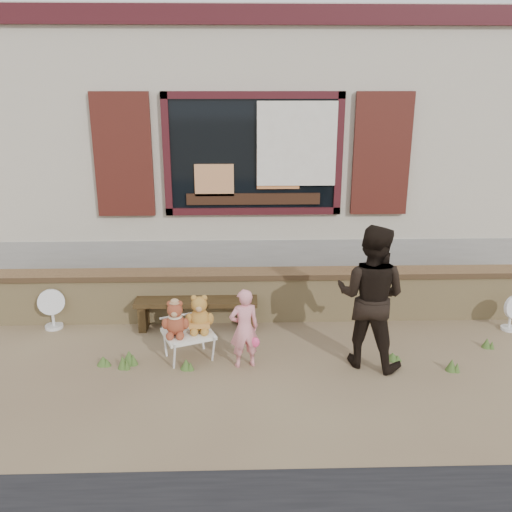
{
  "coord_description": "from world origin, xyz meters",
  "views": [
    {
      "loc": [
        -0.18,
        -5.65,
        3.0
      ],
      "look_at": [
        0.0,
        0.6,
        1.0
      ],
      "focal_mm": 38.0,
      "sensor_mm": 36.0,
      "label": 1
    }
  ],
  "objects_px": {
    "bench": "(197,307)",
    "teddy_bear_left": "(175,318)",
    "teddy_bear_right": "(200,312)",
    "child": "(244,328)",
    "folding_chair": "(188,335)",
    "adult": "(371,297)"
  },
  "relations": [
    {
      "from": "bench",
      "to": "teddy_bear_left",
      "type": "distance_m",
      "value": 0.9
    },
    {
      "from": "teddy_bear_left",
      "to": "teddy_bear_right",
      "type": "bearing_deg",
      "value": -0.0
    },
    {
      "from": "teddy_bear_left",
      "to": "teddy_bear_right",
      "type": "distance_m",
      "value": 0.28
    },
    {
      "from": "bench",
      "to": "child",
      "type": "xyz_separation_m",
      "value": [
        0.6,
        -0.99,
        0.17
      ]
    },
    {
      "from": "bench",
      "to": "child",
      "type": "distance_m",
      "value": 1.17
    },
    {
      "from": "folding_chair",
      "to": "teddy_bear_right",
      "type": "height_order",
      "value": "teddy_bear_right"
    },
    {
      "from": "teddy_bear_left",
      "to": "child",
      "type": "xyz_separation_m",
      "value": [
        0.76,
        -0.13,
        -0.08
      ]
    },
    {
      "from": "teddy_bear_right",
      "to": "adult",
      "type": "relative_size",
      "value": 0.27
    },
    {
      "from": "bench",
      "to": "child",
      "type": "bearing_deg",
      "value": -58.21
    },
    {
      "from": "bench",
      "to": "teddy_bear_right",
      "type": "xyz_separation_m",
      "value": [
        0.1,
        -0.75,
        0.26
      ]
    },
    {
      "from": "folding_chair",
      "to": "adult",
      "type": "xyz_separation_m",
      "value": [
        2.0,
        -0.16,
        0.51
      ]
    },
    {
      "from": "folding_chair",
      "to": "child",
      "type": "relative_size",
      "value": 0.73
    },
    {
      "from": "bench",
      "to": "folding_chair",
      "type": "distance_m",
      "value": 0.8
    },
    {
      "from": "folding_chair",
      "to": "child",
      "type": "xyz_separation_m",
      "value": [
        0.63,
        -0.19,
        0.16
      ]
    },
    {
      "from": "teddy_bear_right",
      "to": "adult",
      "type": "height_order",
      "value": "adult"
    },
    {
      "from": "bench",
      "to": "teddy_bear_right",
      "type": "distance_m",
      "value": 0.8
    },
    {
      "from": "adult",
      "to": "folding_chair",
      "type": "bearing_deg",
      "value": 23.69
    },
    {
      "from": "teddy_bear_left",
      "to": "adult",
      "type": "relative_size",
      "value": 0.26
    },
    {
      "from": "adult",
      "to": "child",
      "type": "bearing_deg",
      "value": 29.27
    },
    {
      "from": "bench",
      "to": "teddy_bear_left",
      "type": "relative_size",
      "value": 3.75
    },
    {
      "from": "teddy_bear_right",
      "to": "adult",
      "type": "bearing_deg",
      "value": -28.38
    },
    {
      "from": "bench",
      "to": "adult",
      "type": "relative_size",
      "value": 0.97
    }
  ]
}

